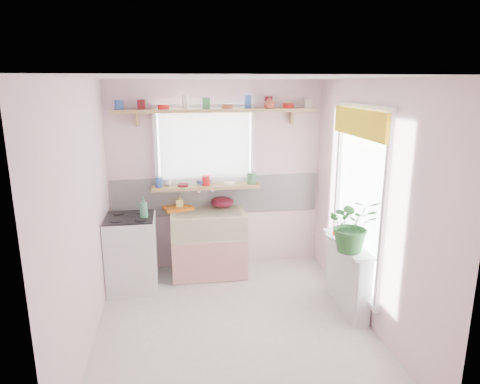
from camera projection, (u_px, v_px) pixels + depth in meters
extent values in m
plane|color=beige|center=(234.00, 326.00, 4.45)|extent=(3.20, 3.20, 0.00)
plane|color=white|center=(233.00, 78.00, 3.83)|extent=(3.20, 3.20, 0.00)
plane|color=#FBD2DB|center=(217.00, 176.00, 5.67)|extent=(2.80, 0.00, 2.80)
plane|color=#FBD2DB|center=(271.00, 286.00, 2.61)|extent=(2.80, 0.00, 2.80)
plane|color=#FBD2DB|center=(83.00, 218.00, 3.93)|extent=(0.00, 3.20, 3.20)
plane|color=#FBD2DB|center=(370.00, 205.00, 4.35)|extent=(0.00, 3.20, 3.20)
cube|color=white|center=(217.00, 195.00, 5.72)|extent=(2.74, 0.03, 0.50)
cube|color=#D18797|center=(217.00, 209.00, 5.76)|extent=(2.74, 0.02, 0.12)
cube|color=white|center=(205.00, 147.00, 5.54)|extent=(1.20, 0.01, 1.00)
cube|color=white|center=(205.00, 147.00, 5.48)|extent=(1.15, 0.02, 0.95)
cube|color=white|center=(361.00, 200.00, 4.54)|extent=(0.01, 1.10, 1.90)
cube|color=yellow|center=(359.00, 123.00, 4.33)|extent=(0.03, 1.20, 0.28)
cube|color=white|center=(209.00, 254.00, 5.60)|extent=(0.85, 0.55, 0.55)
cube|color=#E64E43|center=(211.00, 263.00, 5.33)|extent=(0.95, 0.02, 0.53)
cube|color=#C3B78E|center=(208.00, 223.00, 5.50)|extent=(0.95, 0.55, 0.30)
cylinder|color=silver|center=(206.00, 189.00, 5.64)|extent=(0.03, 0.22, 0.03)
cube|color=white|center=(132.00, 253.00, 5.17)|extent=(0.58, 0.58, 0.90)
cube|color=black|center=(130.00, 218.00, 5.06)|extent=(0.56, 0.56, 0.02)
cylinder|color=black|center=(116.00, 221.00, 4.90)|extent=(0.14, 0.14, 0.01)
cylinder|color=black|center=(141.00, 219.00, 4.95)|extent=(0.14, 0.14, 0.01)
cylinder|color=black|center=(119.00, 213.00, 5.17)|extent=(0.14, 0.14, 0.01)
cylinder|color=black|center=(142.00, 212.00, 5.21)|extent=(0.14, 0.14, 0.01)
cube|color=white|center=(347.00, 276.00, 4.74)|extent=(0.15, 0.90, 0.75)
cube|color=white|center=(347.00, 244.00, 4.64)|extent=(0.22, 0.95, 0.03)
cube|color=tan|center=(206.00, 187.00, 5.56)|extent=(1.40, 0.22, 0.04)
cube|color=tan|center=(217.00, 110.00, 5.33)|extent=(2.52, 0.24, 0.04)
cylinder|color=#3359A5|center=(119.00, 105.00, 5.13)|extent=(0.11, 0.11, 0.12)
cylinder|color=#590F14|center=(141.00, 104.00, 5.17)|extent=(0.11, 0.11, 0.12)
cylinder|color=red|center=(163.00, 107.00, 5.22)|extent=(0.11, 0.11, 0.06)
cylinder|color=silver|center=(185.00, 104.00, 5.25)|extent=(0.11, 0.11, 0.12)
cylinder|color=#3F7F4C|center=(206.00, 104.00, 5.29)|extent=(0.11, 0.11, 0.12)
cylinder|color=#A55133|center=(227.00, 106.00, 5.34)|extent=(0.11, 0.11, 0.06)
cylinder|color=#3359A5|center=(248.00, 104.00, 5.37)|extent=(0.11, 0.11, 0.12)
cylinder|color=#590F14|center=(268.00, 103.00, 5.41)|extent=(0.11, 0.11, 0.12)
cylinder|color=red|center=(288.00, 106.00, 5.45)|extent=(0.11, 0.11, 0.06)
cylinder|color=silver|center=(308.00, 103.00, 5.49)|extent=(0.11, 0.11, 0.12)
cylinder|color=#3359A5|center=(158.00, 183.00, 5.44)|extent=(0.11, 0.11, 0.12)
cylinder|color=#590F14|center=(182.00, 182.00, 5.49)|extent=(0.11, 0.11, 0.12)
cylinder|color=red|center=(206.00, 183.00, 5.55)|extent=(0.11, 0.11, 0.06)
cylinder|color=silver|center=(230.00, 180.00, 5.59)|extent=(0.11, 0.11, 0.12)
cylinder|color=#3F7F4C|center=(253.00, 179.00, 5.63)|extent=(0.11, 0.11, 0.12)
cube|color=orange|center=(178.00, 208.00, 5.59)|extent=(0.42, 0.36, 0.04)
ellipsoid|color=#4F0D1A|center=(222.00, 202.00, 5.66)|extent=(0.39, 0.39, 0.14)
imported|color=#266128|center=(353.00, 224.00, 4.32)|extent=(0.58, 0.53, 0.58)
imported|color=silver|center=(341.00, 238.00, 4.65)|extent=(0.40, 0.40, 0.07)
imported|color=#296227|center=(342.00, 233.00, 4.61)|extent=(0.12, 0.08, 0.22)
imported|color=#EDDE69|center=(180.00, 202.00, 5.57)|extent=(0.10, 0.10, 0.20)
imported|color=white|center=(168.00, 183.00, 5.53)|extent=(0.12, 0.12, 0.08)
imported|color=#3251A4|center=(204.00, 182.00, 5.60)|extent=(0.23, 0.23, 0.06)
imported|color=#9C3E30|center=(269.00, 102.00, 5.35)|extent=(0.18, 0.18, 0.15)
imported|color=#458B5F|center=(144.00, 207.00, 4.99)|extent=(0.11, 0.11, 0.26)
sphere|color=#FB5F15|center=(341.00, 233.00, 4.63)|extent=(0.08, 0.08, 0.08)
sphere|color=#FB5F15|center=(345.00, 232.00, 4.67)|extent=(0.08, 0.08, 0.08)
sphere|color=#FB5F15|center=(336.00, 233.00, 4.65)|extent=(0.08, 0.08, 0.08)
cylinder|color=yellow|center=(345.00, 234.00, 4.59)|extent=(0.18, 0.04, 0.10)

